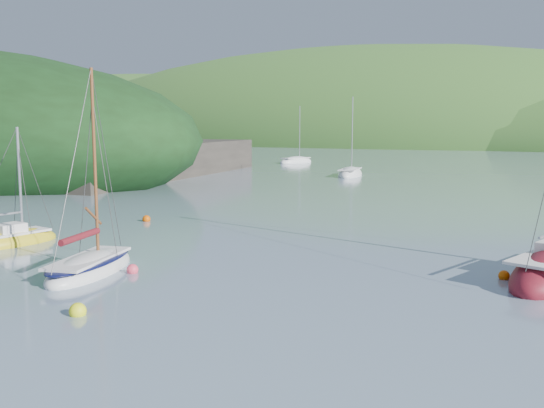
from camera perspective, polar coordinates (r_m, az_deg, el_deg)
The scene contains 7 objects.
ground at distance 20.95m, azimuth -13.18°, elevation -7.81°, with size 700.00×700.00×0.00m, color slate.
shoreline_hills at distance 188.77m, azimuth 22.40°, elevation 5.30°, with size 690.00×135.00×56.00m.
daysailer_white at distance 23.57m, azimuth -16.75°, elevation -5.73°, with size 3.38×5.59×8.07m.
sailboat_yellow at distance 30.23m, azimuth -23.25°, elevation -3.21°, with size 2.24×4.59×5.86m.
distant_sloop_a at distance 64.94m, azimuth 7.37°, elevation 2.77°, with size 3.47×6.70×9.11m.
distant_sloop_c at distance 86.16m, azimuth 2.28°, elevation 3.98°, with size 3.63×6.47×8.75m.
mooring_buoys at distance 24.05m, azimuth -8.46°, elevation -5.42°, with size 20.20×14.58×0.50m.
Camera 1 is at (13.79, -14.80, 5.47)m, focal length 40.00 mm.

